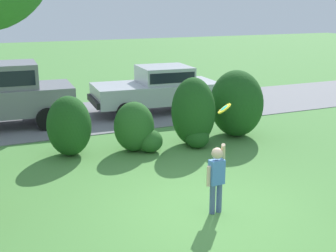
# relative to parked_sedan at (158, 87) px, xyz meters

# --- Properties ---
(ground_plane) EXTENTS (80.00, 80.00, 0.00)m
(ground_plane) POSITION_rel_parked_sedan_xyz_m (-2.14, -7.44, -0.85)
(ground_plane) COLOR #518E42
(driveway_strip) EXTENTS (28.00, 4.40, 0.02)m
(driveway_strip) POSITION_rel_parked_sedan_xyz_m (-2.14, 0.23, -0.84)
(driveway_strip) COLOR slate
(driveway_strip) RESTS_ON ground
(shrub_centre_left) EXTENTS (1.07, 1.13, 1.48)m
(shrub_centre_left) POSITION_rel_parked_sedan_xyz_m (-3.75, -3.38, -0.11)
(shrub_centre_left) COLOR #1E511C
(shrub_centre_left) RESTS_ON ground
(shrub_centre) EXTENTS (1.15, 1.06, 1.26)m
(shrub_centre) POSITION_rel_parked_sedan_xyz_m (-2.15, -3.74, -0.27)
(shrub_centre) COLOR #286023
(shrub_centre) RESTS_ON ground
(shrub_centre_right) EXTENTS (1.12, 1.23, 1.79)m
(shrub_centre_right) POSITION_rel_parked_sedan_xyz_m (-0.62, -3.87, -0.00)
(shrub_centre_right) COLOR #1E511C
(shrub_centre_right) RESTS_ON ground
(shrub_far_end) EXTENTS (1.42, 1.62, 1.85)m
(shrub_far_end) POSITION_rel_parked_sedan_xyz_m (0.86, -3.57, 0.08)
(shrub_far_end) COLOR #1E511C
(shrub_far_end) RESTS_ON ground
(parked_sedan) EXTENTS (4.51, 2.31, 1.56)m
(parked_sedan) POSITION_rel_parked_sedan_xyz_m (0.00, 0.00, 0.00)
(parked_sedan) COLOR silver
(parked_sedan) RESTS_ON ground
(child_thrower) EXTENTS (0.45, 0.28, 1.29)m
(child_thrower) POSITION_rel_parked_sedan_xyz_m (-2.06, -7.56, -0.13)
(child_thrower) COLOR #4C608C
(child_thrower) RESTS_ON ground
(frisbee) EXTENTS (0.29, 0.27, 0.25)m
(frisbee) POSITION_rel_parked_sedan_xyz_m (-1.71, -7.17, 0.93)
(frisbee) COLOR yellow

